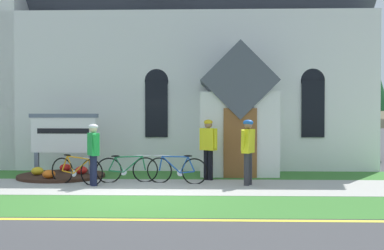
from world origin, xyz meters
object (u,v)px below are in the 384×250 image
object	(u,v)px
church_sign	(64,135)
cyclist_in_red_jersey	(248,146)
bicycle_green	(76,171)
bicycle_red	(177,170)
cyclist_in_white_jersey	(93,150)
cyclist_in_yellow_jersey	(208,144)
roadside_conifer	(350,44)
bicycle_orange	(127,169)

from	to	relation	value
church_sign	cyclist_in_red_jersey	size ratio (longest dim) A/B	1.22
bicycle_green	bicycle_red	xyz separation A→B (m)	(2.73, 0.23, 0.00)
cyclist_in_white_jersey	cyclist_in_yellow_jersey	size ratio (longest dim) A/B	0.94
bicycle_red	roadside_conifer	xyz separation A→B (m)	(7.12, 7.66, 4.65)
bicycle_green	cyclist_in_yellow_jersey	xyz separation A→B (m)	(3.60, 0.90, 0.67)
church_sign	cyclist_in_red_jersey	distance (m)	5.73
bicycle_orange	cyclist_in_yellow_jersey	bearing A→B (deg)	12.41
bicycle_green	cyclist_in_red_jersey	xyz separation A→B (m)	(4.66, -0.04, 0.67)
bicycle_orange	roadside_conifer	world-z (taller)	roadside_conifer
bicycle_green	cyclist_in_yellow_jersey	bearing A→B (deg)	14.07
cyclist_in_red_jersey	cyclist_in_yellow_jersey	xyz separation A→B (m)	(-1.06, 0.95, -0.00)
cyclist_in_white_jersey	cyclist_in_yellow_jersey	bearing A→B (deg)	21.16
bicycle_red	bicycle_green	bearing A→B (deg)	-175.18
church_sign	cyclist_in_red_jersey	xyz separation A→B (m)	(5.50, -1.60, -0.23)
church_sign	roadside_conifer	world-z (taller)	roadside_conifer
bicycle_red	roadside_conifer	world-z (taller)	roadside_conifer
cyclist_in_yellow_jersey	cyclist_in_red_jersey	bearing A→B (deg)	-41.75
church_sign	bicycle_red	bearing A→B (deg)	-20.35
church_sign	bicycle_green	distance (m)	1.98
bicycle_green	cyclist_in_white_jersey	bearing A→B (deg)	-27.76
cyclist_in_yellow_jersey	bicycle_red	bearing A→B (deg)	-142.23
cyclist_in_red_jersey	bicycle_orange	bearing A→B (deg)	172.45
roadside_conifer	cyclist_in_red_jersey	bearing A→B (deg)	-123.19
bicycle_orange	cyclist_in_red_jersey	world-z (taller)	cyclist_in_red_jersey
cyclist_in_white_jersey	bicycle_green	bearing A→B (deg)	152.24
bicycle_green	cyclist_in_white_jersey	xyz separation A→B (m)	(0.54, -0.28, 0.59)
church_sign	bicycle_green	world-z (taller)	church_sign
bicycle_orange	bicycle_red	bearing A→B (deg)	-6.79
cyclist_in_red_jersey	cyclist_in_white_jersey	bearing A→B (deg)	-176.69
church_sign	cyclist_in_yellow_jersey	distance (m)	4.49
bicycle_green	bicycle_orange	xyz separation A→B (m)	(1.31, 0.40, -0.00)
church_sign	roadside_conifer	bearing A→B (deg)	30.63
bicycle_green	cyclist_in_yellow_jersey	size ratio (longest dim) A/B	0.91
cyclist_in_red_jersey	roadside_conifer	size ratio (longest dim) A/B	0.22
cyclist_in_yellow_jersey	roadside_conifer	world-z (taller)	roadside_conifer
bicycle_green	bicycle_red	size ratio (longest dim) A/B	0.94
roadside_conifer	cyclist_in_yellow_jersey	bearing A→B (deg)	-131.83
church_sign	cyclist_in_yellow_jersey	size ratio (longest dim) A/B	1.22
bicycle_green	church_sign	bearing A→B (deg)	118.33
bicycle_green	bicycle_orange	distance (m)	1.37
church_sign	cyclist_in_white_jersey	xyz separation A→B (m)	(1.38, -1.84, -0.31)
bicycle_green	bicycle_orange	bearing A→B (deg)	16.91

